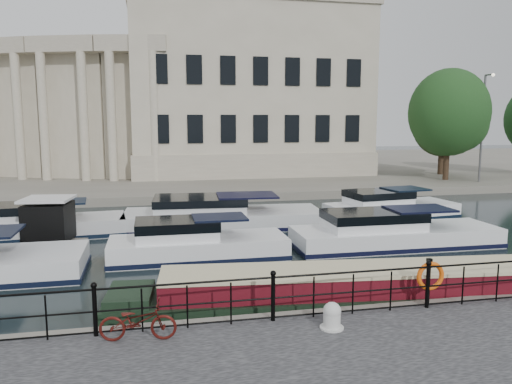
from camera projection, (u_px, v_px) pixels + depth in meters
ground_plane at (253, 308)px, 14.02m from camera, size 160.00×160.00×0.00m
far_bank at (177, 168)px, 51.72m from camera, size 120.00×42.00×0.55m
railing at (273, 294)px, 11.67m from camera, size 24.14×0.14×1.22m
civic_building at (167, 101)px, 46.39m from camera, size 53.55×31.84×16.85m
bicycle at (138, 321)px, 10.65m from camera, size 1.70×0.77×0.86m
mooring_bollard at (332, 316)px, 11.28m from camera, size 0.55×0.55×0.61m
life_ring_post at (430, 277)px, 12.58m from camera, size 0.75×0.20×1.22m
narrowboat at (370, 296)px, 13.91m from camera, size 14.58×3.38×1.53m
harbour_hut at (49, 225)px, 20.45m from camera, size 2.82×2.45×2.16m
cabin_cruisers at (203, 233)px, 21.66m from camera, size 27.66×9.97×1.99m
trees at (480, 120)px, 40.79m from camera, size 15.22×9.41×8.68m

